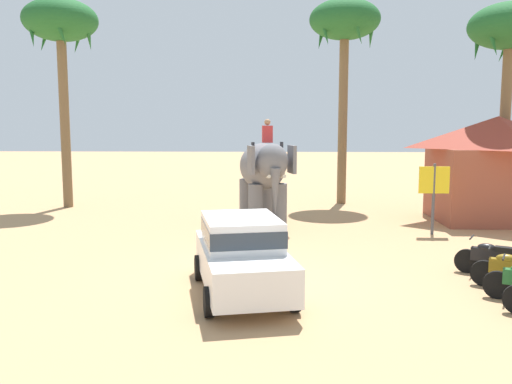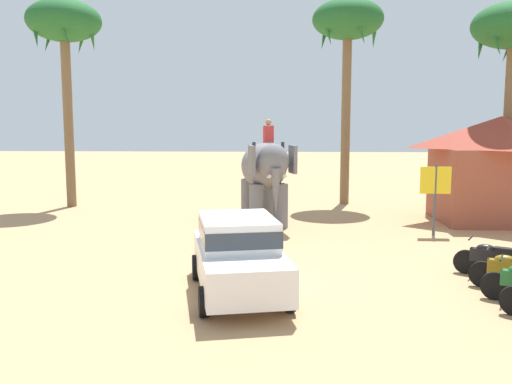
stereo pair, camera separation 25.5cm
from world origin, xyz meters
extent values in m
plane|color=tan|center=(0.00, 0.00, 0.00)|extent=(120.00, 120.00, 0.00)
cube|color=white|center=(-0.07, -0.71, 0.68)|extent=(2.54, 4.37, 0.76)
cube|color=white|center=(-0.09, -0.62, 1.38)|extent=(1.98, 2.39, 0.64)
cube|color=#2D3842|center=(-0.09, -0.62, 1.38)|extent=(2.00, 2.41, 0.35)
cylinder|color=black|center=(1.03, -1.77, 0.30)|extent=(0.31, 0.62, 0.60)
cylinder|color=black|center=(-0.63, -2.14, 0.30)|extent=(0.31, 0.62, 0.60)
cylinder|color=black|center=(0.48, 0.71, 0.30)|extent=(0.31, 0.62, 0.60)
cylinder|color=black|center=(-1.18, 0.34, 0.30)|extent=(0.31, 0.62, 0.60)
ellipsoid|color=slate|center=(0.15, 7.74, 2.15)|extent=(2.28, 3.39, 1.70)
cylinder|color=slate|center=(0.80, 6.94, 0.80)|extent=(0.52, 0.52, 1.60)
cylinder|color=slate|center=(-0.06, 6.74, 0.80)|extent=(0.52, 0.52, 1.60)
cylinder|color=slate|center=(0.36, 8.75, 0.80)|extent=(0.52, 0.52, 1.60)
cylinder|color=slate|center=(-0.49, 8.55, 0.80)|extent=(0.52, 0.52, 1.60)
ellipsoid|color=slate|center=(0.54, 6.16, 2.45)|extent=(1.30, 1.23, 1.20)
cube|color=slate|center=(1.21, 6.43, 2.50)|extent=(0.30, 0.81, 0.96)
cube|color=slate|center=(-0.19, 6.09, 2.50)|extent=(0.30, 0.81, 0.96)
cone|color=slate|center=(0.64, 5.72, 1.45)|extent=(0.43, 0.43, 1.60)
cone|color=beige|center=(0.88, 5.83, 1.95)|extent=(0.25, 0.57, 0.21)
cone|color=beige|center=(0.38, 5.71, 1.95)|extent=(0.25, 0.57, 0.21)
cube|color=red|center=(0.35, 6.92, 3.35)|extent=(0.39, 0.31, 0.60)
sphere|color=#A87A56|center=(0.35, 6.92, 3.77)|extent=(0.22, 0.22, 0.22)
cylinder|color=#333338|center=(0.86, 7.04, 2.80)|extent=(0.12, 0.12, 0.55)
cylinder|color=#333338|center=(-0.15, 6.79, 2.80)|extent=(0.12, 0.12, 0.55)
cylinder|color=black|center=(5.40, -0.82, 0.30)|extent=(0.58, 0.35, 0.60)
cylinder|color=black|center=(5.48, -0.86, 0.92)|extent=(0.28, 0.51, 0.04)
cylinder|color=black|center=(5.46, 0.09, 0.30)|extent=(0.59, 0.34, 0.60)
ellipsoid|color=olive|center=(5.86, -0.10, 0.70)|extent=(0.50, 0.40, 0.20)
cylinder|color=black|center=(5.54, 0.05, 0.92)|extent=(0.27, 0.52, 0.04)
cylinder|color=black|center=(5.45, 1.20, 0.30)|extent=(0.57, 0.38, 0.60)
cube|color=black|center=(5.98, 0.92, 0.52)|extent=(0.99, 0.67, 0.32)
ellipsoid|color=black|center=(5.84, 0.99, 0.70)|extent=(0.50, 0.42, 0.20)
cube|color=black|center=(6.20, 0.80, 0.70)|extent=(0.49, 0.40, 0.12)
cylinder|color=black|center=(5.53, 1.16, 0.92)|extent=(0.30, 0.50, 0.04)
cylinder|color=brown|center=(9.75, 9.79, 3.65)|extent=(0.41, 0.41, 7.29)
ellipsoid|color=#1E5B28|center=(9.75, 9.79, 7.49)|extent=(3.20, 3.20, 1.80)
cone|color=#1E5B28|center=(10.12, 10.93, 6.99)|extent=(0.91, 0.57, 1.67)
cone|color=#1E5B28|center=(8.78, 10.49, 6.99)|extent=(0.73, 0.83, 1.69)
cone|color=#1E5B28|center=(8.78, 9.08, 6.99)|extent=(0.73, 0.83, 1.69)
cylinder|color=brown|center=(3.74, 13.08, 4.10)|extent=(0.42, 0.42, 8.19)
ellipsoid|color=#1E5B28|center=(3.74, 13.08, 8.39)|extent=(3.20, 3.20, 1.80)
cone|color=#1E5B28|center=(4.94, 13.08, 7.89)|extent=(0.40, 0.92, 1.64)
cone|color=#1E5B28|center=(4.11, 14.22, 7.89)|extent=(0.91, 0.57, 1.67)
cone|color=#1E5B28|center=(2.77, 13.78, 7.89)|extent=(0.73, 0.83, 1.69)
cone|color=#1E5B28|center=(2.77, 12.37, 7.89)|extent=(0.73, 0.83, 1.69)
cone|color=#1E5B28|center=(4.11, 11.94, 7.89)|extent=(0.91, 0.57, 1.67)
cylinder|color=brown|center=(-8.67, 11.52, 3.98)|extent=(0.42, 0.42, 7.96)
ellipsoid|color=#1E5B28|center=(-8.67, 11.52, 8.16)|extent=(3.20, 3.20, 1.80)
cone|color=#1E5B28|center=(-7.47, 11.52, 7.66)|extent=(0.40, 0.92, 1.64)
cone|color=#1E5B28|center=(-8.30, 12.66, 7.66)|extent=(0.91, 0.57, 1.67)
cone|color=#1E5B28|center=(-9.65, 12.22, 7.66)|extent=(0.73, 0.83, 1.69)
cone|color=#1E5B28|center=(-9.65, 10.81, 7.66)|extent=(0.73, 0.83, 1.69)
cone|color=#1E5B28|center=(-8.30, 10.38, 7.66)|extent=(0.91, 0.57, 1.67)
cube|color=#994C38|center=(9.04, 8.65, 1.40)|extent=(4.40, 3.60, 2.80)
pyramid|color=#9E3828|center=(9.04, 8.65, 3.40)|extent=(5.00, 4.20, 1.20)
cylinder|color=#4C4C51|center=(5.95, 5.97, 1.20)|extent=(0.10, 0.10, 2.40)
cube|color=yellow|center=(5.95, 5.97, 1.85)|extent=(1.00, 0.08, 0.90)
camera|label=1|loc=(0.65, -12.15, 3.71)|focal=37.84mm
camera|label=2|loc=(0.91, -12.14, 3.71)|focal=37.84mm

